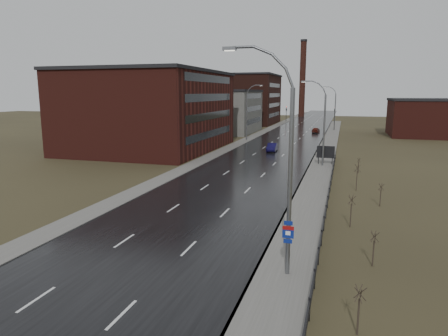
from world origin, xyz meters
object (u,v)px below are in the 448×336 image
Objects in this scene: car_near at (272,148)px; car_far at (316,130)px; streetlight_main at (284,166)px; billboard at (326,152)px.

car_near is 1.08× the size of car_far.
car_near is 34.90m from car_far.
streetlight_main is 2.88× the size of car_near.
streetlight_main is 80.60m from car_far.
streetlight_main is 35.22m from billboard.
billboard is 0.69× the size of car_far.
billboard reaches higher than car_far.
streetlight_main reaches higher than car_near.
billboard is at bearing 101.00° from car_far.
billboard is at bearing 88.97° from streetlight_main.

